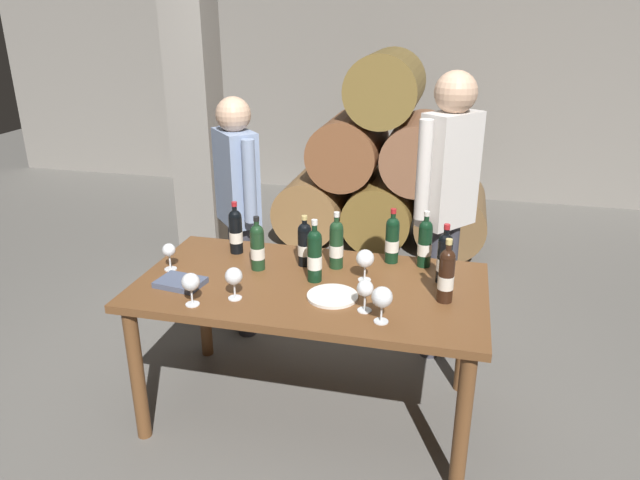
% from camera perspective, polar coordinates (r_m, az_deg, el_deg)
% --- Properties ---
extents(ground_plane, '(14.00, 14.00, 0.00)m').
position_cam_1_polar(ground_plane, '(3.30, -0.86, -16.16)').
color(ground_plane, '#66635E').
extents(cellar_back_wall, '(10.00, 0.24, 2.80)m').
position_cam_1_polar(cellar_back_wall, '(6.78, 8.36, 16.18)').
color(cellar_back_wall, gray).
rests_on(cellar_back_wall, ground_plane).
extents(barrel_stack, '(1.86, 0.90, 1.69)m').
position_cam_1_polar(barrel_stack, '(5.34, 6.15, 6.79)').
color(barrel_stack, olive).
rests_on(barrel_stack, ground_plane).
extents(stone_pillar, '(0.32, 0.32, 2.60)m').
position_cam_1_polar(stone_pillar, '(4.62, -11.91, 12.22)').
color(stone_pillar, gray).
rests_on(stone_pillar, ground_plane).
extents(dining_table, '(1.70, 0.90, 0.76)m').
position_cam_1_polar(dining_table, '(2.93, -0.93, -5.79)').
color(dining_table, brown).
rests_on(dining_table, ground_plane).
extents(wine_bottle_0, '(0.07, 0.07, 0.30)m').
position_cam_1_polar(wine_bottle_0, '(2.91, 11.96, -1.68)').
color(wine_bottle_0, black).
rests_on(wine_bottle_0, dining_table).
extents(wine_bottle_1, '(0.07, 0.07, 0.29)m').
position_cam_1_polar(wine_bottle_1, '(3.01, -6.08, -0.63)').
color(wine_bottle_1, '#19381E').
rests_on(wine_bottle_1, dining_table).
extents(wine_bottle_2, '(0.07, 0.07, 0.29)m').
position_cam_1_polar(wine_bottle_2, '(3.23, -8.17, 0.89)').
color(wine_bottle_2, black).
rests_on(wine_bottle_2, dining_table).
extents(wine_bottle_3, '(0.07, 0.07, 0.30)m').
position_cam_1_polar(wine_bottle_3, '(3.02, 1.59, -0.38)').
color(wine_bottle_3, '#19381E').
rests_on(wine_bottle_3, dining_table).
extents(wine_bottle_4, '(0.07, 0.07, 0.31)m').
position_cam_1_polar(wine_bottle_4, '(2.73, 12.13, -3.32)').
color(wine_bottle_4, black).
rests_on(wine_bottle_4, dining_table).
extents(wine_bottle_5, '(0.07, 0.07, 0.30)m').
position_cam_1_polar(wine_bottle_5, '(3.10, 7.01, 0.07)').
color(wine_bottle_5, black).
rests_on(wine_bottle_5, dining_table).
extents(wine_bottle_6, '(0.07, 0.07, 0.30)m').
position_cam_1_polar(wine_bottle_6, '(3.08, 10.13, -0.25)').
color(wine_bottle_6, black).
rests_on(wine_bottle_6, dining_table).
extents(wine_bottle_7, '(0.07, 0.07, 0.32)m').
position_cam_1_polar(wine_bottle_7, '(2.86, -0.53, -1.46)').
color(wine_bottle_7, black).
rests_on(wine_bottle_7, dining_table).
extents(wine_bottle_8, '(0.07, 0.07, 0.27)m').
position_cam_1_polar(wine_bottle_8, '(3.05, -1.50, -0.35)').
color(wine_bottle_8, black).
rests_on(wine_bottle_8, dining_table).
extents(wine_glass_0, '(0.09, 0.09, 0.16)m').
position_cam_1_polar(wine_glass_0, '(2.88, 4.39, -1.86)').
color(wine_glass_0, white).
rests_on(wine_glass_0, dining_table).
extents(wine_glass_1, '(0.08, 0.08, 0.16)m').
position_cam_1_polar(wine_glass_1, '(2.73, -8.35, -3.57)').
color(wine_glass_1, white).
rests_on(wine_glass_1, dining_table).
extents(wine_glass_2, '(0.09, 0.09, 0.17)m').
position_cam_1_polar(wine_glass_2, '(2.51, 6.03, -5.59)').
color(wine_glass_2, white).
rests_on(wine_glass_2, dining_table).
extents(wine_glass_3, '(0.07, 0.07, 0.14)m').
position_cam_1_polar(wine_glass_3, '(3.10, -14.43, -1.07)').
color(wine_glass_3, white).
rests_on(wine_glass_3, dining_table).
extents(wine_glass_4, '(0.08, 0.08, 0.16)m').
position_cam_1_polar(wine_glass_4, '(2.70, -12.42, -4.07)').
color(wine_glass_4, white).
rests_on(wine_glass_4, dining_table).
extents(wine_glass_5, '(0.08, 0.08, 0.15)m').
position_cam_1_polar(wine_glass_5, '(2.60, 4.39, -4.80)').
color(wine_glass_5, white).
rests_on(wine_glass_5, dining_table).
extents(tasting_notebook, '(0.24, 0.19, 0.03)m').
position_cam_1_polar(tasting_notebook, '(2.95, -13.36, -4.02)').
color(tasting_notebook, '#4C5670').
rests_on(tasting_notebook, dining_table).
extents(serving_plate, '(0.24, 0.24, 0.01)m').
position_cam_1_polar(serving_plate, '(2.75, 1.22, -5.46)').
color(serving_plate, white).
rests_on(serving_plate, dining_table).
extents(sommelier_presenting, '(0.34, 0.40, 1.72)m').
position_cam_1_polar(sommelier_presenting, '(3.41, 12.25, 4.51)').
color(sommelier_presenting, '#383842').
rests_on(sommelier_presenting, ground_plane).
extents(taster_seated_left, '(0.36, 0.39, 1.54)m').
position_cam_1_polar(taster_seated_left, '(3.66, -7.97, 3.98)').
color(taster_seated_left, '#383842').
rests_on(taster_seated_left, ground_plane).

